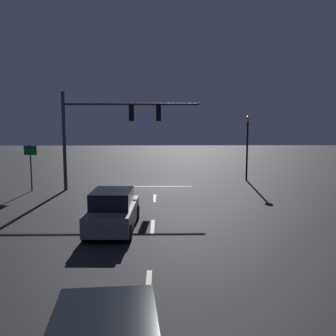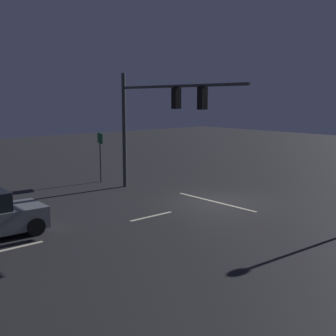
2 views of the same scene
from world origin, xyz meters
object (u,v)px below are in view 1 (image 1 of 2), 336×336
at_px(car_approaching, 113,211).
at_px(route_sign, 30,158).
at_px(traffic_signal_assembly, 109,123).
at_px(street_lamp_left_kerb, 247,135).

distance_m(car_approaching, route_sign, 10.97).
bearing_deg(traffic_signal_assembly, car_approaching, 97.96).
bearing_deg(car_approaching, route_sign, -54.71).
xyz_separation_m(traffic_signal_assembly, car_approaching, (-1.28, 9.18, -3.57)).
height_order(traffic_signal_assembly, street_lamp_left_kerb, traffic_signal_assembly).
xyz_separation_m(street_lamp_left_kerb, route_sign, (14.76, 3.98, -1.26)).
relative_size(street_lamp_left_kerb, route_sign, 1.62).
bearing_deg(traffic_signal_assembly, street_lamp_left_kerb, -159.31).
relative_size(traffic_signal_assembly, route_sign, 2.96).
xyz_separation_m(car_approaching, street_lamp_left_kerb, (-8.47, -12.86, 2.60)).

